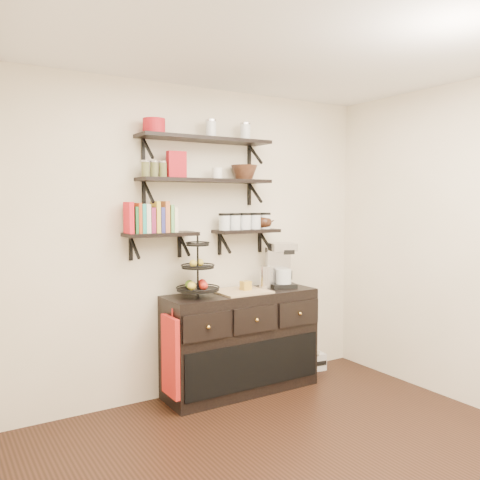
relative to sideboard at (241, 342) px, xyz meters
The scene contains 22 objects.
floor 1.61m from the sideboard, 100.92° to the right, with size 3.50×3.50×0.00m, color black.
ceiling 2.73m from the sideboard, 100.92° to the right, with size 3.50×3.50×0.02m, color white.
back_wall 0.97m from the sideboard, 141.19° to the left, with size 3.50×0.02×2.70m, color white.
left_wall 2.70m from the sideboard, 143.43° to the right, with size 0.02×3.50×2.70m, color white.
shelf_top 1.81m from the sideboard, 160.47° to the left, with size 1.20×0.27×0.23m.
shelf_mid 1.46m from the sideboard, 160.47° to the left, with size 1.20×0.27×0.23m.
shelf_low_left 1.21m from the sideboard, behind, with size 0.60×0.25×0.23m.
shelf_low_right 0.99m from the sideboard, 42.48° to the left, with size 0.60×0.25×0.23m.
cookbooks 1.36m from the sideboard, behind, with size 0.40×0.15×0.26m.
glass_canisters 1.08m from the sideboard, 44.35° to the left, with size 0.54×0.10×0.13m.
sideboard is the anchor object (origin of this frame).
fruit_stand 0.76m from the sideboard, behind, with size 0.36×0.36×0.53m.
candle 0.51m from the sideboard, ahead, with size 0.08×0.08×0.08m, color #B38A29.
coffee_maker 0.79m from the sideboard, ahead, with size 0.28×0.28×0.42m.
thermal_carafe 0.61m from the sideboard, ahead, with size 0.11×0.11×0.22m, color silver.
apron 0.74m from the sideboard, behind, with size 0.04×0.28×0.65m, color #B31B13.
radio 0.96m from the sideboard, ahead, with size 0.33×0.23×0.19m.
recipe_box 1.66m from the sideboard, behind, with size 0.16×0.06×0.22m, color #A5121C.
walnut_bowl 1.52m from the sideboard, 46.09° to the left, with size 0.24×0.24×0.13m, color black, non-canonical shape.
ramekins 1.51m from the sideboard, 151.51° to the left, with size 0.09×0.09×0.10m, color white.
teapot 1.12m from the sideboard, 19.35° to the left, with size 0.19×0.14×0.14m, color black, non-canonical shape.
red_pot 2.01m from the sideboard, behind, with size 0.18×0.18×0.12m, color #A5121C.
Camera 1 is at (-2.06, -2.27, 1.71)m, focal length 38.00 mm.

